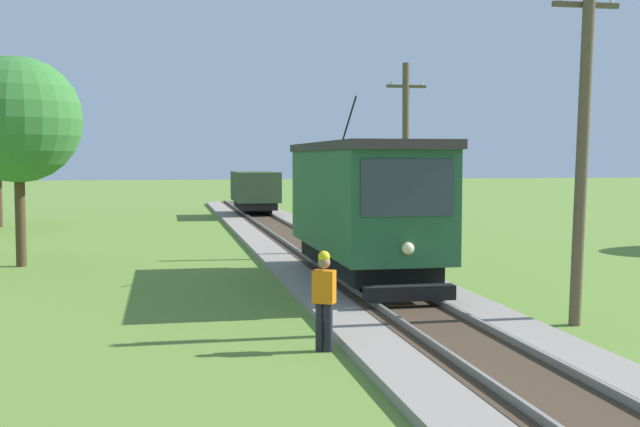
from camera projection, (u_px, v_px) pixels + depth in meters
red_tram at (363, 204)px, 21.36m from camera, size 2.60×8.54×4.79m
freight_car at (255, 190)px, 46.64m from camera, size 2.40×5.20×2.31m
utility_pole_near_tram at (583, 141)px, 16.03m from camera, size 1.40×0.58×7.29m
utility_pole_mid at (406, 158)px, 27.75m from camera, size 1.40×0.35×6.67m
track_worker at (324, 296)px, 14.16m from camera, size 0.45×0.39×1.78m
tree_horizon at (18, 120)px, 25.08m from camera, size 3.94×3.94×6.58m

